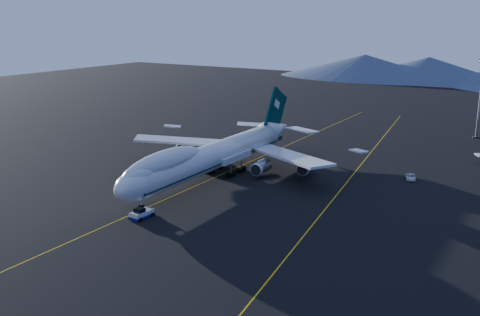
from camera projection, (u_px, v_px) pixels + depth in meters
The scene contains 7 objects.
ground at pixel (214, 178), 132.41m from camera, with size 500.00×500.00×0.00m, color black.
taxiway_line_main at pixel (214, 178), 132.41m from camera, with size 0.25×220.00×0.01m, color gold.
taxiway_line_side at pixel (343, 187), 125.46m from camera, with size 0.25×200.00×0.01m, color gold.
boeing_747 at pixel (214, 155), 130.94m from camera, with size 59.62×72.43×19.37m.
pushback_tug at pixel (142, 214), 106.21m from camera, with size 3.10×5.11×2.16m.
service_van at pixel (411, 177), 130.88m from camera, with size 2.18×4.74×1.32m, color silver.
floodlight_mast at pixel (480, 99), 172.81m from camera, with size 3.17×2.37×25.62m.
Camera 1 is at (71.87, -104.50, 38.90)m, focal length 40.00 mm.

